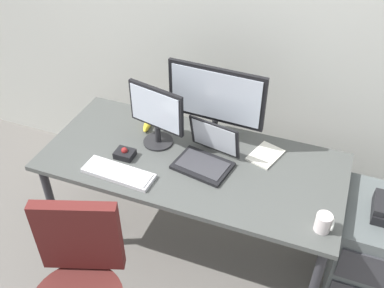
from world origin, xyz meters
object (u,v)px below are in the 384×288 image
at_px(monitor_side, 156,113).
at_px(coffee_mug, 324,223).
at_px(paper_notepad, 265,155).
at_px(banana, 148,123).
at_px(trackball_mouse, 125,154).
at_px(file_cabinet, 372,251).
at_px(keyboard, 118,173).
at_px(laptop, 207,155).
at_px(monitor_main, 216,99).

relative_size(monitor_side, coffee_mug, 3.94).
bearing_deg(paper_notepad, monitor_side, -170.11).
bearing_deg(banana, paper_notepad, -1.93).
height_order(trackball_mouse, banana, trackball_mouse).
height_order(file_cabinet, keyboard, keyboard).
bearing_deg(trackball_mouse, monitor_side, 56.63).
bearing_deg(file_cabinet, laptop, -177.17).
xyz_separation_m(file_cabinet, monitor_main, (-1.03, 0.16, 0.70)).
height_order(laptop, coffee_mug, laptop).
xyz_separation_m(monitor_side, paper_notepad, (0.64, 0.11, -0.21)).
bearing_deg(paper_notepad, coffee_mug, -48.85).
distance_m(file_cabinet, monitor_side, 1.48).
relative_size(monitor_main, coffee_mug, 5.96).
bearing_deg(file_cabinet, monitor_side, 179.30).
bearing_deg(monitor_main, file_cabinet, -8.96).
height_order(file_cabinet, laptop, laptop).
xyz_separation_m(keyboard, banana, (-0.05, 0.48, 0.01)).
xyz_separation_m(monitor_main, trackball_mouse, (-0.43, -0.34, -0.27)).
relative_size(keyboard, coffee_mug, 4.29).
distance_m(keyboard, trackball_mouse, 0.16).
distance_m(monitor_main, paper_notepad, 0.44).
relative_size(file_cabinet, monitor_main, 1.12).
xyz_separation_m(file_cabinet, trackball_mouse, (-1.46, -0.17, 0.43)).
height_order(monitor_main, laptop, monitor_main).
bearing_deg(monitor_side, banana, 133.69).
bearing_deg(keyboard, banana, 95.47).
bearing_deg(monitor_side, keyboard, -104.05).
relative_size(file_cabinet, banana, 3.40).
distance_m(trackball_mouse, banana, 0.33).
relative_size(monitor_main, monitor_side, 1.51).
bearing_deg(banana, monitor_side, -46.31).
bearing_deg(file_cabinet, keyboard, -167.18).
height_order(file_cabinet, paper_notepad, paper_notepad).
bearing_deg(banana, coffee_mug, -22.13).
bearing_deg(coffee_mug, keyboard, -179.64).
relative_size(monitor_side, trackball_mouse, 3.48).
distance_m(file_cabinet, paper_notepad, 0.82).
xyz_separation_m(monitor_main, keyboard, (-0.39, -0.49, -0.28)).
height_order(file_cabinet, monitor_main, monitor_main).
xyz_separation_m(monitor_side, trackball_mouse, (-0.12, -0.19, -0.19)).
distance_m(file_cabinet, keyboard, 1.52).
relative_size(monitor_main, banana, 3.04).
bearing_deg(keyboard, laptop, 33.05).
relative_size(keyboard, trackball_mouse, 3.79).
xyz_separation_m(monitor_side, coffee_mug, (1.03, -0.33, -0.17)).
relative_size(laptop, paper_notepad, 1.69).
bearing_deg(coffee_mug, banana, 157.87).
relative_size(file_cabinet, keyboard, 1.55).
relative_size(coffee_mug, paper_notepad, 0.47).
xyz_separation_m(keyboard, paper_notepad, (0.72, 0.45, -0.01)).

